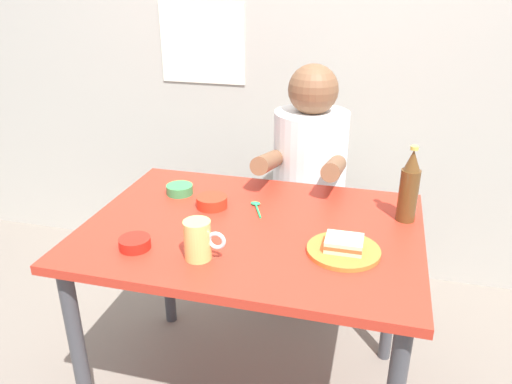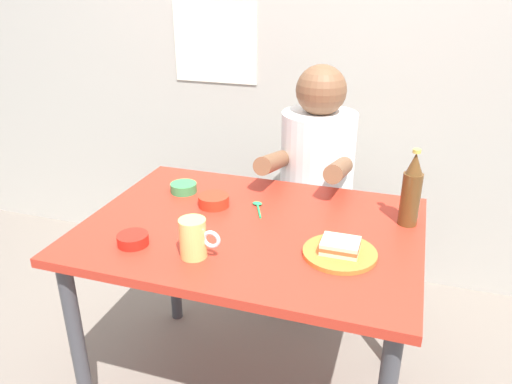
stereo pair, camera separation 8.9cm
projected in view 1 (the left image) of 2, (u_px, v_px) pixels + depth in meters
wall_back at (309, 20)px, 2.34m from camera, size 4.40×0.09×2.60m
dining_table at (252, 250)px, 1.68m from camera, size 1.10×0.80×0.74m
stool at (306, 241)px, 2.34m from camera, size 0.34×0.34×0.45m
person_seated at (310, 159)px, 2.16m from camera, size 0.33×0.56×0.72m
plate_orange at (343, 251)px, 1.48m from camera, size 0.22×0.22×0.01m
sandwich at (344, 243)px, 1.47m from camera, size 0.11×0.09×0.04m
beer_mug at (198, 240)px, 1.43m from camera, size 0.13×0.08×0.12m
beer_bottle at (409, 188)px, 1.63m from camera, size 0.06×0.06×0.26m
sauce_bowl_chili at (212, 201)px, 1.77m from camera, size 0.11×0.11×0.04m
sambal_bowl_red at (135, 243)px, 1.50m from camera, size 0.10×0.10×0.03m
dip_bowl_green at (180, 189)px, 1.87m from camera, size 0.10×0.10×0.03m
spoon at (256, 206)px, 1.77m from camera, size 0.07×0.11×0.01m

